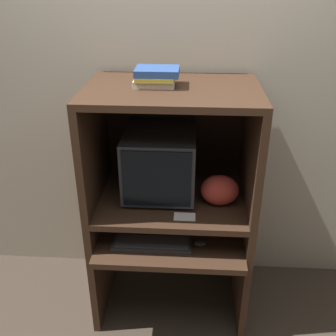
% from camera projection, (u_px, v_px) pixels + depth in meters
% --- Properties ---
extents(ground_plane, '(12.00, 12.00, 0.00)m').
position_uv_depth(ground_plane, '(168.00, 335.00, 2.40)').
color(ground_plane, '#3D3328').
extents(wall_back, '(6.00, 0.06, 2.60)m').
position_uv_depth(wall_back, '(175.00, 95.00, 2.42)').
color(wall_back, '#B2A893').
rests_on(wall_back, ground_plane).
extents(desk_base, '(0.92, 0.71, 0.60)m').
position_uv_depth(desk_base, '(171.00, 259.00, 2.46)').
color(desk_base, '#382316').
rests_on(desk_base, ground_plane).
extents(desk_monitor_shelf, '(0.92, 0.63, 0.19)m').
position_uv_depth(desk_monitor_shelf, '(172.00, 203.00, 2.34)').
color(desk_monitor_shelf, '#382316').
rests_on(desk_monitor_shelf, desk_base).
extents(hutch_upper, '(0.92, 0.63, 0.66)m').
position_uv_depth(hutch_upper, '(172.00, 126.00, 2.15)').
color(hutch_upper, '#382316').
rests_on(hutch_upper, desk_monitor_shelf).
extents(crt_monitor, '(0.41, 0.46, 0.38)m').
position_uv_depth(crt_monitor, '(160.00, 162.00, 2.29)').
color(crt_monitor, '#333338').
rests_on(crt_monitor, desk_monitor_shelf).
extents(keyboard, '(0.45, 0.15, 0.03)m').
position_uv_depth(keyboard, '(152.00, 243.00, 2.22)').
color(keyboard, '#2D2D30').
rests_on(keyboard, desk_base).
extents(mouse, '(0.07, 0.04, 0.03)m').
position_uv_depth(mouse, '(200.00, 243.00, 2.22)').
color(mouse, '#28282B').
rests_on(mouse, desk_base).
extents(snack_bag, '(0.22, 0.16, 0.18)m').
position_uv_depth(snack_bag, '(220.00, 190.00, 2.22)').
color(snack_bag, '#BC382D').
rests_on(snack_bag, desk_monitor_shelf).
extents(book_stack, '(0.23, 0.18, 0.09)m').
position_uv_depth(book_stack, '(156.00, 76.00, 2.01)').
color(book_stack, beige).
rests_on(book_stack, hutch_upper).
extents(paper_card, '(0.12, 0.08, 0.00)m').
position_uv_depth(paper_card, '(185.00, 217.00, 2.13)').
color(paper_card, white).
rests_on(paper_card, desk_monitor_shelf).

